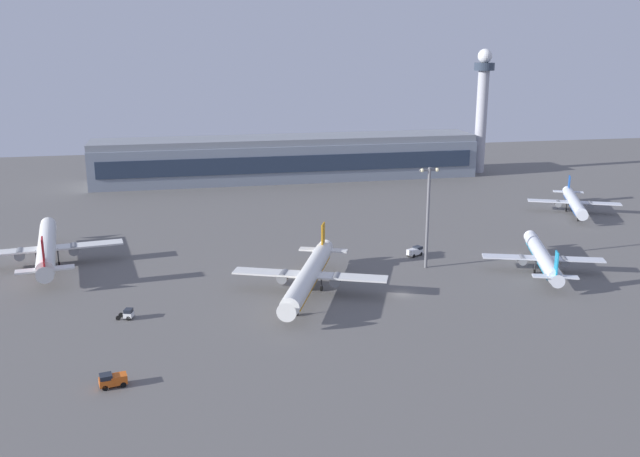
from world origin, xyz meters
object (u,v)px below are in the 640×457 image
object	(u,v)px
airplane_mid_apron	(309,275)
airplane_taxiway_distant	(574,202)
airplane_far_stand	(47,247)
pushback_tug	(128,314)
control_tower	(482,103)
cargo_loader	(415,251)
airplane_terminal_side	(543,257)
apron_light_central	(428,211)
maintenance_van	(112,380)

from	to	relation	value
airplane_mid_apron	airplane_taxiway_distant	xyz separation A→B (m)	(93.72, 53.22, -0.66)
airplane_far_stand	pushback_tug	world-z (taller)	airplane_far_stand
pushback_tug	airplane_mid_apron	bearing A→B (deg)	116.72
control_tower	airplane_far_stand	bearing A→B (deg)	-148.34
cargo_loader	pushback_tug	distance (m)	72.75
airplane_mid_apron	airplane_terminal_side	world-z (taller)	airplane_mid_apron
airplane_taxiway_distant	cargo_loader	world-z (taller)	airplane_taxiway_distant
apron_light_central	control_tower	bearing A→B (deg)	60.51
airplane_mid_apron	maintenance_van	world-z (taller)	airplane_mid_apron
control_tower	airplane_far_stand	world-z (taller)	control_tower
control_tower	airplane_terminal_side	distance (m)	129.96
airplane_far_stand	pushback_tug	xyz separation A→B (m)	(20.58, -38.22, -3.27)
airplane_far_stand	apron_light_central	xyz separation A→B (m)	(87.31, -20.04, 9.39)
airplane_mid_apron	pushback_tug	size ratio (longest dim) A/B	11.72
cargo_loader	airplane_mid_apron	bearing A→B (deg)	-85.42
airplane_terminal_side	maintenance_van	distance (m)	100.04
control_tower	pushback_tug	distance (m)	187.55
airplane_far_stand	maintenance_van	size ratio (longest dim) A/B	10.07
airplane_far_stand	airplane_taxiway_distant	size ratio (longest dim) A/B	1.33
control_tower	airplane_taxiway_distant	bearing A→B (deg)	-90.47
airplane_terminal_side	control_tower	bearing A→B (deg)	91.21
cargo_loader	pushback_tug	bearing A→B (deg)	-97.35
pushback_tug	airplane_taxiway_distant	bearing A→B (deg)	131.14
airplane_terminal_side	apron_light_central	distance (m)	28.53
airplane_taxiway_distant	apron_light_central	distance (m)	76.69
control_tower	airplane_far_stand	size ratio (longest dim) A/B	1.09
airplane_terminal_side	airplane_far_stand	distance (m)	116.10
airplane_far_stand	airplane_taxiway_distant	distance (m)	152.43
airplane_terminal_side	cargo_loader	world-z (taller)	airplane_terminal_side
control_tower	pushback_tug	xyz separation A→B (m)	(-130.90, -131.62, -26.75)
control_tower	maintenance_van	world-z (taller)	control_tower
airplane_taxiway_distant	cargo_loader	xyz separation A→B (m)	(-62.94, -32.36, -2.27)
airplane_terminal_side	pushback_tug	distance (m)	92.62
control_tower	apron_light_central	xyz separation A→B (m)	(-64.17, -113.44, -14.09)
airplane_mid_apron	airplane_far_stand	bearing A→B (deg)	-7.07
airplane_taxiway_distant	airplane_far_stand	bearing A→B (deg)	32.05
pushback_tug	maintenance_van	world-z (taller)	maintenance_van
airplane_terminal_side	apron_light_central	bearing A→B (deg)	-178.91
airplane_terminal_side	pushback_tug	size ratio (longest dim) A/B	9.87
airplane_terminal_side	airplane_taxiway_distant	world-z (taller)	airplane_taxiway_distant
pushback_tug	maintenance_van	distance (m)	27.41
cargo_loader	maintenance_van	size ratio (longest dim) A/B	1.03
airplane_far_stand	maintenance_van	bearing A→B (deg)	-81.35
cargo_loader	maintenance_van	world-z (taller)	same
airplane_terminal_side	airplane_taxiway_distant	distance (m)	62.79
airplane_taxiway_distant	maintenance_van	size ratio (longest dim) A/B	7.58
cargo_loader	pushback_tug	world-z (taller)	cargo_loader
airplane_terminal_side	airplane_far_stand	bearing A→B (deg)	-175.12
airplane_far_stand	airplane_taxiway_distant	bearing A→B (deg)	-0.06
airplane_mid_apron	pushback_tug	bearing A→B (deg)	32.11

